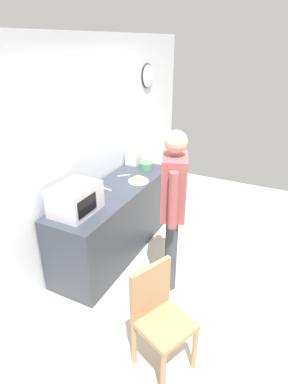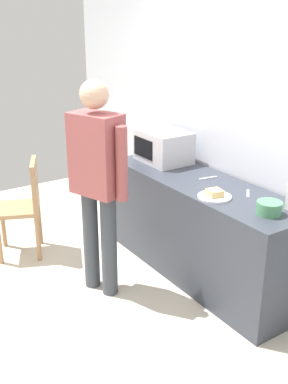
% 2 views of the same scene
% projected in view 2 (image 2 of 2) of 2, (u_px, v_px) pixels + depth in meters
% --- Properties ---
extents(ground_plane, '(6.00, 6.00, 0.00)m').
position_uv_depth(ground_plane, '(74.00, 313.00, 3.65)').
color(ground_plane, beige).
extents(back_wall, '(5.40, 0.13, 2.60)m').
position_uv_depth(back_wall, '(234.00, 126.00, 4.00)').
color(back_wall, silver).
rests_on(back_wall, ground_plane).
extents(kitchen_counter, '(2.03, 0.62, 0.88)m').
position_uv_depth(kitchen_counter, '(200.00, 229.00, 4.07)').
color(kitchen_counter, '#333842').
rests_on(kitchen_counter, ground_plane).
extents(microwave, '(0.50, 0.39, 0.30)m').
position_uv_depth(microwave, '(163.00, 146.00, 4.40)').
color(microwave, silver).
rests_on(microwave, kitchen_counter).
extents(sandwich_plate, '(0.26, 0.26, 0.07)m').
position_uv_depth(sandwich_plate, '(215.00, 195.00, 3.57)').
color(sandwich_plate, white).
rests_on(sandwich_plate, kitchen_counter).
extents(salad_bowl, '(0.18, 0.18, 0.09)m').
position_uv_depth(salad_bowl, '(269.00, 208.00, 3.26)').
color(salad_bowl, '#4C8E60').
rests_on(salad_bowl, kitchen_counter).
extents(fork_utensil, '(0.13, 0.13, 0.01)m').
position_uv_depth(fork_utensil, '(248.00, 194.00, 3.64)').
color(fork_utensil, silver).
rests_on(fork_utensil, kitchen_counter).
extents(spoon_utensil, '(0.05, 0.17, 0.01)m').
position_uv_depth(spoon_utensil, '(208.00, 178.00, 3.99)').
color(spoon_utensil, silver).
rests_on(spoon_utensil, kitchen_counter).
extents(person_standing, '(0.56, 0.36, 1.77)m').
position_uv_depth(person_standing, '(97.00, 174.00, 3.61)').
color(person_standing, '#3B4149').
rests_on(person_standing, ground_plane).
extents(wooden_chair, '(0.53, 0.53, 0.94)m').
position_uv_depth(wooden_chair, '(25.00, 203.00, 4.41)').
color(wooden_chair, '#A87F56').
rests_on(wooden_chair, ground_plane).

